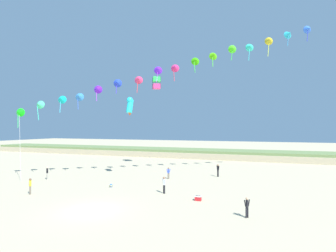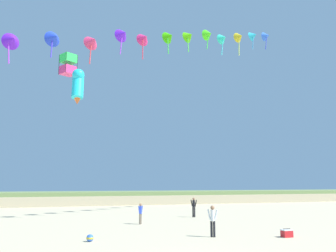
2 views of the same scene
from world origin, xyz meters
name	(u,v)px [view 1 (image 1 of 2)]	position (x,y,z in m)	size (l,w,h in m)	color
ground_plane	(92,210)	(0.00, 0.00, 0.00)	(240.00, 240.00, 0.00)	#C1B28E
dune_ridge	(205,153)	(0.00, 41.46, 0.88)	(120.00, 9.81, 1.77)	tan
person_near_left	(164,184)	(3.44, 7.12, 0.99)	(0.53, 0.42, 1.71)	black
person_near_right	(168,172)	(1.17, 14.49, 0.86)	(0.46, 0.38, 1.49)	#726656
person_mid_center	(47,172)	(-13.27, 8.56, 0.97)	(0.51, 0.42, 1.67)	gray
person_far_left	(247,206)	(11.77, 2.56, 0.88)	(0.44, 0.41, 1.52)	black
person_far_right	(218,169)	(6.97, 18.30, 0.98)	(0.49, 0.47, 1.70)	black
person_far_center	(30,185)	(-8.96, 2.11, 0.93)	(0.37, 0.52, 1.62)	#726656
kite_banner_string	(167,69)	(0.61, 15.33, 14.56)	(37.14, 17.28, 21.02)	#11EC14
large_kite_low_lead	(130,106)	(-3.73, 13.02, 9.60)	(0.92, 1.25, 2.50)	#1FD0E3
large_kite_mid_trail	(156,83)	(-4.06, 22.82, 14.22)	(1.72, 1.72, 1.98)	#EA367B
beach_cooler	(198,198)	(7.29, 5.79, 0.21)	(0.58, 0.41, 0.46)	red
beach_ball	(111,186)	(-3.18, 7.70, 0.18)	(0.36, 0.36, 0.36)	blue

